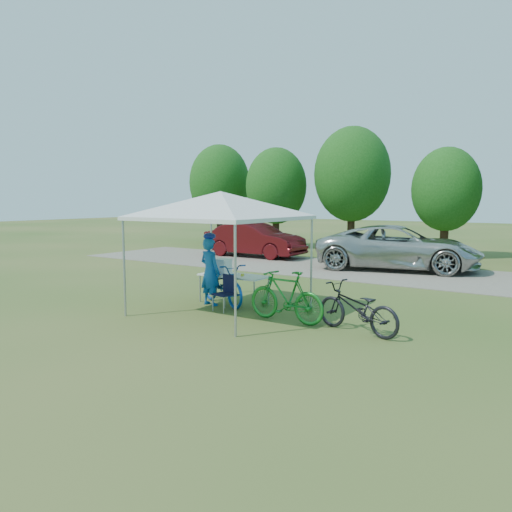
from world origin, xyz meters
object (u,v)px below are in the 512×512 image
Objects in this scene: folding_table at (234,277)px; sedan at (255,240)px; bike_blue at (223,284)px; cyclist at (210,272)px; minivan at (398,247)px; bike_dark at (357,308)px; bike_green at (286,296)px; folding_chair at (227,290)px; cooler at (220,266)px.

sedan is (-5.15, 8.53, 0.10)m from folding_table.
cyclist is at bearing 160.03° from bike_blue.
bike_blue is 0.34× the size of minivan.
bike_green is at bearing -76.04° from bike_dark.
cyclist is 0.89× the size of bike_dark.
folding_table is at bearing -8.04° from bike_blue.
minivan reaches higher than folding_chair.
folding_chair is 0.64m from bike_blue.
bike_blue is at bearing -122.64° from folding_table.
sedan reaches higher than folding_table.
cyclist is at bearing -84.75° from cooler.
bike_blue reaches higher than bike_dark.
cyclist is 0.90× the size of bike_green.
bike_dark is at bearing -137.26° from sedan.
folding_table is 0.94× the size of bike_dark.
folding_chair is 0.45× the size of bike_green.
cooler is 9.76m from sedan.
folding_table is at bearing -0.00° from cooler.
sedan is (-6.59, 0.47, -0.05)m from minivan.
sedan is at bearing -52.34° from cyclist.
cyclist is at bearing -82.44° from bike_dark.
folding_table is 0.89× the size of bike_blue.
sedan is at bearing 131.02° from folding_chair.
bike_blue is at bearing 156.57° from minivan.
bike_dark is 12.83m from sedan.
cyclist is 8.70m from minivan.
minivan is 1.26× the size of sedan.
minivan is (1.14, 8.74, 0.34)m from folding_chair.
folding_chair is at bearing -109.11° from bike_blue.
bike_green reaches higher than bike_dark.
bike_green is at bearing -81.97° from bike_blue.
cooler is 0.32× the size of cyclist.
cyclist is at bearing 172.08° from folding_chair.
folding_chair is at bearing -79.81° from bike_dark.
bike_blue is 2.26m from bike_green.
folding_chair is at bearing -93.50° from bike_green.
bike_green is at bearing 171.09° from minivan.
bike_blue is (0.26, -0.24, -0.39)m from cooler.
minivan is at bearing 77.03° from cooler.
bike_dark is at bearing -12.42° from cooler.
bike_green is at bearing 3.54° from folding_chair.
minivan reaches higher than bike_green.
sedan is (-7.16, 9.41, 0.23)m from bike_green.
cyclist reaches higher than bike_blue.
folding_chair is 0.79m from cyclist.
bike_green is at bearing -23.86° from folding_table.
folding_table is 3.68m from bike_dark.
folding_table is at bearing -148.98° from sedan.
cyclist is 0.36× the size of sedan.
bike_green reaches higher than folding_table.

